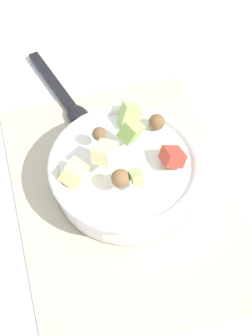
{
  "coord_description": "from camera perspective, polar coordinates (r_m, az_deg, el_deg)",
  "views": [
    {
      "loc": [
        -0.41,
        0.12,
        0.67
      ],
      "look_at": [
        0.02,
        -0.01,
        0.05
      ],
      "focal_mm": 53.8,
      "sensor_mm": 36.0,
      "label": 1
    }
  ],
  "objects": [
    {
      "name": "placemat",
      "position": [
        0.79,
        -0.11,
        -3.08
      ],
      "size": [
        0.46,
        0.34,
        0.01
      ],
      "primitive_type": "cube",
      "color": "#BCB299",
      "rests_on": "ground_plane"
    },
    {
      "name": "serving_spoon",
      "position": [
        0.91,
        -6.7,
        7.63
      ],
      "size": [
        0.22,
        0.08,
        0.01
      ],
      "color": "black",
      "rests_on": "placemat"
    },
    {
      "name": "ground_plane",
      "position": [
        0.8,
        -0.11,
        -3.19
      ],
      "size": [
        2.4,
        2.4,
        0.0
      ],
      "primitive_type": "plane",
      "color": "silver"
    },
    {
      "name": "salad_bowl",
      "position": [
        0.77,
        -0.02,
        -0.24
      ],
      "size": [
        0.24,
        0.24,
        0.11
      ],
      "color": "white",
      "rests_on": "placemat"
    }
  ]
}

